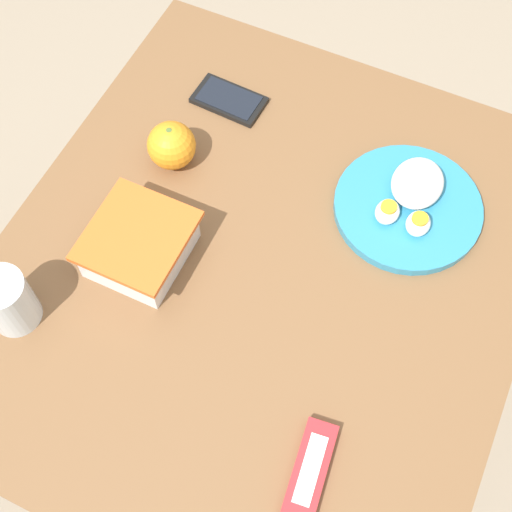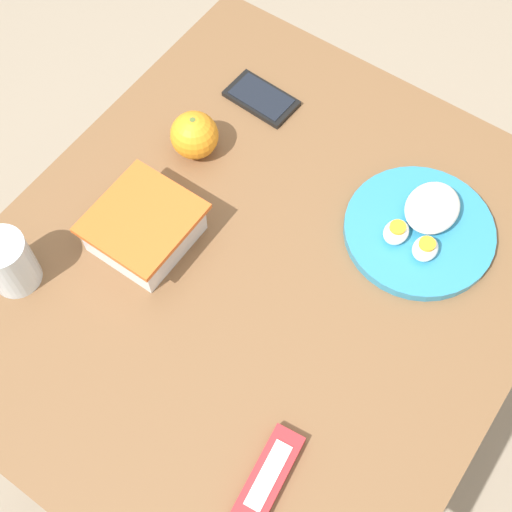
{
  "view_description": "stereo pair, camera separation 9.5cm",
  "coord_description": "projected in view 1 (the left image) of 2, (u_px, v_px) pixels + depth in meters",
  "views": [
    {
      "loc": [
        -0.5,
        -0.22,
        1.81
      ],
      "look_at": [
        -0.0,
        0.01,
        0.8
      ],
      "focal_mm": 50.0,
      "sensor_mm": 36.0,
      "label": 1
    },
    {
      "loc": [
        -0.45,
        -0.3,
        1.81
      ],
      "look_at": [
        -0.0,
        0.01,
        0.8
      ],
      "focal_mm": 50.0,
      "sensor_mm": 36.0,
      "label": 2
    }
  ],
  "objects": [
    {
      "name": "drinking_glass",
      "position": [
        8.0,
        301.0,
        1.09
      ],
      "size": [
        0.08,
        0.08,
        0.1
      ],
      "color": "silver",
      "rests_on": "table"
    },
    {
      "name": "cell_phone",
      "position": [
        229.0,
        100.0,
        1.33
      ],
      "size": [
        0.08,
        0.14,
        0.01
      ],
      "color": "black",
      "rests_on": "table"
    },
    {
      "name": "candy_bar",
      "position": [
        310.0,
        471.0,
        1.01
      ],
      "size": [
        0.15,
        0.06,
        0.02
      ],
      "color": "#B7282D",
      "rests_on": "table"
    },
    {
      "name": "rice_plate",
      "position": [
        410.0,
        202.0,
        1.21
      ],
      "size": [
        0.25,
        0.25,
        0.06
      ],
      "color": "teal",
      "rests_on": "table"
    },
    {
      "name": "food_container",
      "position": [
        140.0,
        246.0,
        1.16
      ],
      "size": [
        0.17,
        0.16,
        0.07
      ],
      "color": "white",
      "rests_on": "table"
    },
    {
      "name": "table",
      "position": [
        262.0,
        299.0,
        1.29
      ],
      "size": [
        0.97,
        0.85,
        0.77
      ],
      "color": "brown",
      "rests_on": "ground_plane"
    },
    {
      "name": "orange_fruit",
      "position": [
        171.0,
        145.0,
        1.24
      ],
      "size": [
        0.09,
        0.09,
        0.09
      ],
      "color": "orange",
      "rests_on": "table"
    },
    {
      "name": "ground_plane",
      "position": [
        260.0,
        403.0,
        1.85
      ],
      "size": [
        10.0,
        10.0,
        0.0
      ],
      "primitive_type": "plane",
      "color": "gray"
    }
  ]
}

